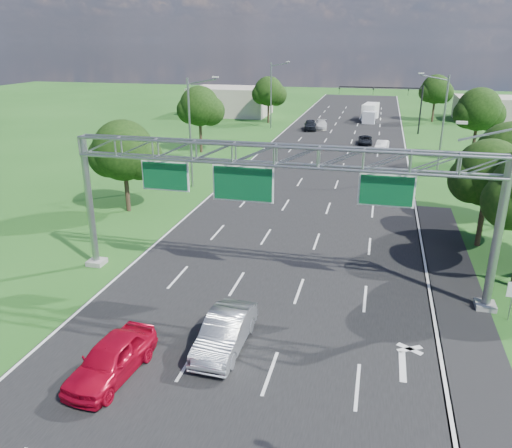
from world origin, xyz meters
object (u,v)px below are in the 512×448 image
(red_coupe, at_px, (111,359))
(silver_sedan, at_px, (225,332))
(sign_gantry, at_px, (277,167))
(traffic_signal, at_px, (397,98))
(box_truck, at_px, (370,113))

(red_coupe, height_order, silver_sedan, red_coupe)
(silver_sedan, bearing_deg, red_coupe, -140.80)
(sign_gantry, relative_size, red_coupe, 4.88)
(traffic_signal, xyz_separation_m, red_coupe, (-11.99, -62.70, -4.35))
(silver_sedan, xyz_separation_m, box_truck, (4.13, 71.10, 0.55))
(traffic_signal, distance_m, red_coupe, 63.99)
(traffic_signal, distance_m, silver_sedan, 60.35)
(traffic_signal, bearing_deg, silver_sedan, -97.69)
(box_truck, bearing_deg, red_coupe, -88.29)
(red_coupe, bearing_deg, box_truck, 89.43)
(traffic_signal, bearing_deg, red_coupe, -100.83)
(sign_gantry, distance_m, traffic_signal, 53.51)
(sign_gantry, bearing_deg, box_truck, 87.13)
(silver_sedan, bearing_deg, traffic_signal, 83.77)
(sign_gantry, xyz_separation_m, box_truck, (3.23, 64.45, -5.53))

